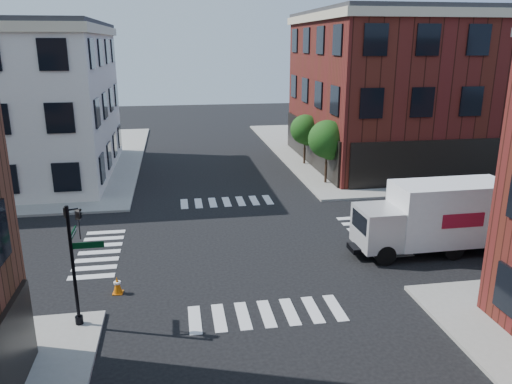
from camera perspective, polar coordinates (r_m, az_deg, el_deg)
The scene contains 8 objects.
ground at distance 25.58m, azimuth -1.68°, elevation -5.89°, with size 120.00×120.00×0.00m, color black.
sidewalk_ne at distance 51.47m, azimuth 18.80°, elevation 4.89°, with size 30.00×30.00×0.15m, color gray.
building_ne at distance 46.11m, azimuth 21.85°, elevation 10.78°, with size 25.00×16.00×12.00m, color #4A1B12.
tree_near at distance 35.68m, azimuth 8.23°, elevation 5.77°, with size 2.69×2.69×4.49m.
tree_far at distance 41.40m, azimuth 5.72°, elevation 6.95°, with size 2.43×2.43×4.07m.
signal_pole at distance 18.47m, azimuth -20.01°, elevation -6.52°, with size 1.29×1.24×4.60m.
box_truck at distance 25.48m, azimuth 19.88°, elevation -2.69°, with size 7.71×2.48×3.46m.
traffic_cone at distance 21.38m, azimuth -15.56°, elevation -10.24°, with size 0.44×0.44×0.74m.
Camera 1 is at (-3.14, -23.41, 9.82)m, focal length 35.00 mm.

